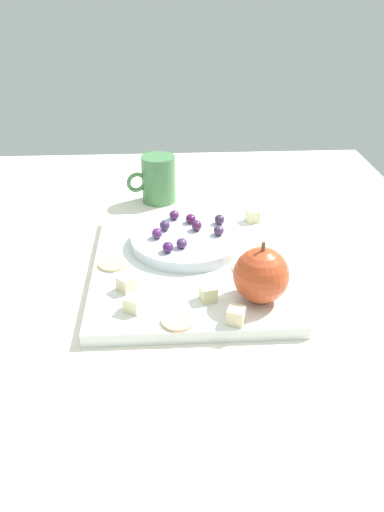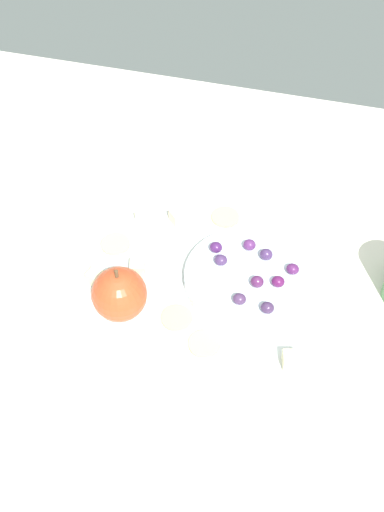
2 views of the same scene
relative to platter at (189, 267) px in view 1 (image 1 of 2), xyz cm
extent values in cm
cube|color=silver|center=(2.89, -1.12, -3.01)|extent=(119.20, 92.78, 4.16)
cube|color=white|center=(0.00, 0.00, 0.00)|extent=(34.93, 29.10, 1.87)
cylinder|color=silver|center=(-5.30, -0.10, 1.85)|extent=(18.12, 18.12, 1.84)
sphere|color=#C24623|center=(10.68, 9.00, 4.72)|extent=(7.58, 7.58, 7.58)
cylinder|color=brown|center=(10.68, 9.00, 9.11)|extent=(0.50, 0.50, 1.20)
cube|color=beige|center=(-13.34, 11.81, 1.99)|extent=(2.58, 2.58, 2.12)
cube|color=beige|center=(7.42, -9.22, 1.99)|extent=(3.00, 3.00, 2.12)
cube|color=beige|center=(15.77, 5.09, 1.99)|extent=(2.73, 2.73, 2.12)
cube|color=beige|center=(12.40, -8.03, 1.99)|extent=(2.85, 2.85, 2.12)
cube|color=beige|center=(10.47, 1.99, 1.99)|extent=(2.56, 2.56, 2.12)
cylinder|color=#DCBE89|center=(-1.77, 11.61, 1.13)|extent=(4.37, 4.37, 0.40)
cylinder|color=#E4B28A|center=(15.27, -2.26, 1.13)|extent=(4.37, 4.37, 0.40)
cylinder|color=#E2C484|center=(3.06, 8.45, 1.13)|extent=(4.37, 4.37, 0.40)
cylinder|color=#D6C284|center=(0.45, -11.69, 1.13)|extent=(4.37, 4.37, 0.40)
ellipsoid|color=#52224F|center=(-6.85, 1.55, 3.66)|extent=(1.85, 1.67, 1.76)
ellipsoid|color=#582863|center=(-4.52, -4.88, 3.59)|extent=(1.85, 1.67, 1.63)
ellipsoid|color=#472E5A|center=(-1.11, -0.82, 3.53)|extent=(1.85, 1.67, 1.51)
ellipsoid|color=#54174B|center=(-9.65, 0.75, 3.55)|extent=(1.85, 1.67, 1.54)
ellipsoid|color=#492E53|center=(-5.05, 4.98, 3.55)|extent=(1.85, 1.67, 1.55)
ellipsoid|color=#522056|center=(-11.27, -1.98, 3.54)|extent=(1.85, 1.67, 1.53)
ellipsoid|color=#40294C|center=(-8.99, 5.52, 3.58)|extent=(1.85, 1.67, 1.61)
ellipsoid|color=#452C5A|center=(-7.20, -3.63, 3.64)|extent=(1.85, 1.67, 1.73)
ellipsoid|color=#461E58|center=(0.10, -3.25, 3.57)|extent=(1.85, 1.67, 1.59)
cylinder|color=#447A48|center=(-27.61, -4.57, 3.68)|extent=(6.65, 6.65, 9.23)
torus|color=#447A48|center=(-26.14, -8.85, 3.68)|extent=(2.06, 4.04, 4.00)
camera|label=1|loc=(69.05, -3.59, 41.45)|focal=36.65mm
camera|label=2|loc=(-12.23, 59.93, 78.51)|focal=47.96mm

